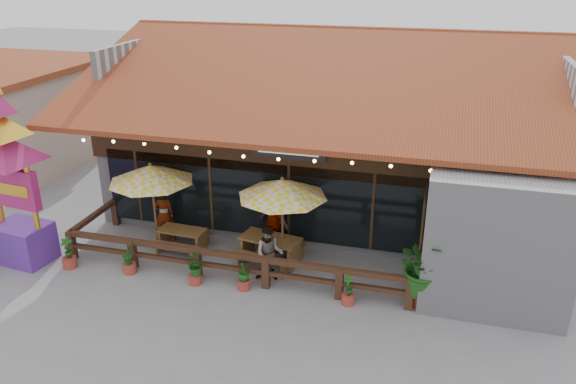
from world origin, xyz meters
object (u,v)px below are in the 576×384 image
(thai_sign_tower, at_px, (6,154))
(umbrella_right, at_px, (282,189))
(umbrella_left, at_px, (151,174))
(tropical_plant, at_px, (424,268))
(picnic_table_left, at_px, (182,236))
(picnic_table_right, at_px, (270,246))

(thai_sign_tower, bearing_deg, umbrella_right, 13.67)
(umbrella_left, height_order, tropical_plant, umbrella_left)
(picnic_table_left, relative_size, tropical_plant, 0.77)
(picnic_table_left, bearing_deg, umbrella_left, 176.73)
(picnic_table_right, bearing_deg, thai_sign_tower, -166.21)
(umbrella_right, bearing_deg, umbrella_left, 179.22)
(picnic_table_right, bearing_deg, umbrella_left, 178.09)
(picnic_table_left, height_order, tropical_plant, tropical_plant)
(picnic_table_left, height_order, picnic_table_right, picnic_table_right)
(thai_sign_tower, bearing_deg, umbrella_left, 29.10)
(umbrella_right, xyz_separation_m, picnic_table_left, (-3.17, 0.00, -1.91))
(umbrella_left, relative_size, picnic_table_right, 1.39)
(umbrella_left, bearing_deg, picnic_table_right, -1.91)
(umbrella_right, relative_size, tropical_plant, 1.42)
(picnic_table_left, distance_m, tropical_plant, 7.30)
(thai_sign_tower, distance_m, tropical_plant, 11.62)
(thai_sign_tower, relative_size, tropical_plant, 3.25)
(umbrella_right, distance_m, thai_sign_tower, 7.65)
(picnic_table_left, bearing_deg, thai_sign_tower, -156.85)
(umbrella_left, bearing_deg, umbrella_right, -0.78)
(umbrella_left, distance_m, thai_sign_tower, 3.91)
(umbrella_right, bearing_deg, tropical_plant, -15.86)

